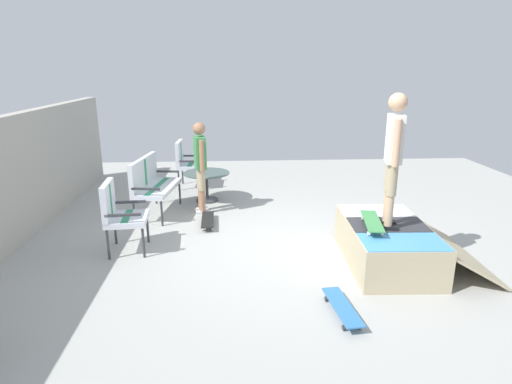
# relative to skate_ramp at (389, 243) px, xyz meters

# --- Properties ---
(ground_plane) EXTENTS (12.00, 12.00, 0.10)m
(ground_plane) POSITION_rel_skate_ramp_xyz_m (0.61, 1.30, -0.32)
(ground_plane) COLOR #A8A8A3
(skate_ramp) EXTENTS (1.78, 1.82, 0.55)m
(skate_ramp) POSITION_rel_skate_ramp_xyz_m (0.00, 0.00, 0.00)
(skate_ramp) COLOR tan
(skate_ramp) RESTS_ON ground_plane
(patio_bench) EXTENTS (1.32, 0.72, 1.02)m
(patio_bench) POSITION_rel_skate_ramp_xyz_m (2.20, 3.51, 0.34)
(patio_bench) COLOR #38383D
(patio_bench) RESTS_ON ground_plane
(patio_chair_near_house) EXTENTS (0.64, 0.58, 1.02)m
(patio_chair_near_house) POSITION_rel_skate_ramp_xyz_m (3.96, 3.08, 0.34)
(patio_chair_near_house) COLOR #38383D
(patio_chair_near_house) RESTS_ON ground_plane
(patio_chair_by_wall) EXTENTS (0.66, 0.60, 1.02)m
(patio_chair_by_wall) POSITION_rel_skate_ramp_xyz_m (0.59, 3.68, 0.34)
(patio_chair_by_wall) COLOR #38383D
(patio_chair_by_wall) RESTS_ON ground_plane
(patio_table) EXTENTS (0.90, 0.90, 0.57)m
(patio_table) POSITION_rel_skate_ramp_xyz_m (2.92, 2.57, 0.13)
(patio_table) COLOR #38383D
(patio_table) RESTS_ON ground_plane
(person_watching) EXTENTS (0.47, 0.30, 1.63)m
(person_watching) POSITION_rel_skate_ramp_xyz_m (2.23, 2.63, 0.67)
(person_watching) COLOR silver
(person_watching) RESTS_ON ground_plane
(person_skater) EXTENTS (0.47, 0.30, 1.70)m
(person_skater) POSITION_rel_skate_ramp_xyz_m (-0.09, 0.09, 1.27)
(person_skater) COLOR black
(person_skater) RESTS_ON skate_ramp
(skateboard_by_bench) EXTENTS (0.81, 0.22, 0.10)m
(skateboard_by_bench) POSITION_rel_skate_ramp_xyz_m (1.58, 2.50, -0.19)
(skateboard_by_bench) COLOR black
(skateboard_by_bench) RESTS_ON ground_plane
(skateboard_spare) EXTENTS (0.82, 0.28, 0.10)m
(skateboard_spare) POSITION_rel_skate_ramp_xyz_m (-1.21, 0.93, -0.19)
(skateboard_spare) COLOR #3372B2
(skateboard_spare) RESTS_ON ground_plane
(skateboard_on_ramp) EXTENTS (0.82, 0.33, 0.10)m
(skateboard_on_ramp) POSITION_rel_skate_ramp_xyz_m (-0.11, 0.29, 0.36)
(skateboard_on_ramp) COLOR #3F8C4C
(skateboard_on_ramp) RESTS_ON skate_ramp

